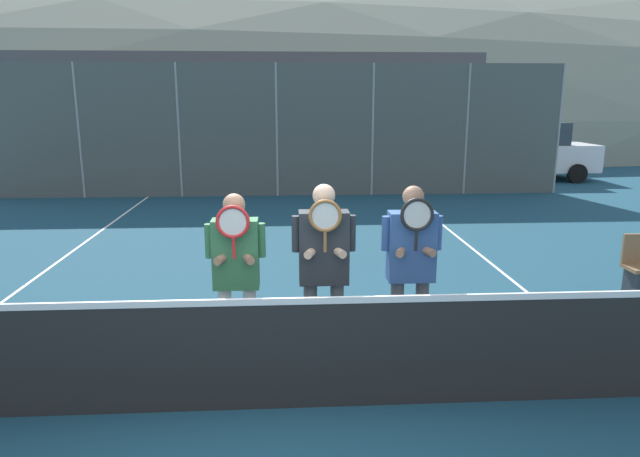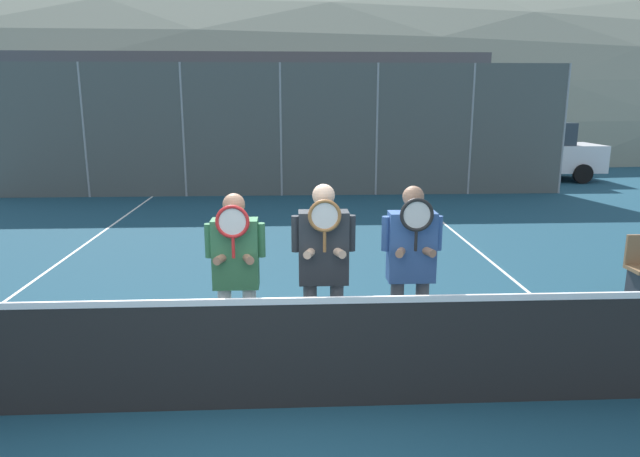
{
  "view_description": "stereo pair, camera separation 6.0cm",
  "coord_description": "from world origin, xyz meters",
  "px_view_note": "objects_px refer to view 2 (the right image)",
  "views": [
    {
      "loc": [
        0.21,
        -4.42,
        2.58
      ],
      "look_at": [
        0.54,
        1.0,
        1.34
      ],
      "focal_mm": 32.0,
      "sensor_mm": 36.0,
      "label": 1
    },
    {
      "loc": [
        0.27,
        -4.42,
        2.58
      ],
      "look_at": [
        0.54,
        1.0,
        1.34
      ],
      "focal_mm": 32.0,
      "sensor_mm": 36.0,
      "label": 2
    }
  ],
  "objects_px": {
    "player_center_left": "(324,262)",
    "player_leftmost": "(236,268)",
    "car_left_of_center": "(360,151)",
    "car_far_left": "(190,154)",
    "player_center_right": "(411,261)",
    "car_center": "(525,151)"
  },
  "relations": [
    {
      "from": "player_center_left",
      "to": "player_leftmost",
      "type": "bearing_deg",
      "value": 177.47
    },
    {
      "from": "car_left_of_center",
      "to": "car_far_left",
      "type": "bearing_deg",
      "value": -175.07
    },
    {
      "from": "player_center_left",
      "to": "car_far_left",
      "type": "xyz_separation_m",
      "value": [
        -3.4,
        12.62,
        -0.15
      ]
    },
    {
      "from": "player_leftmost",
      "to": "car_left_of_center",
      "type": "height_order",
      "value": "car_left_of_center"
    },
    {
      "from": "player_leftmost",
      "to": "car_far_left",
      "type": "relative_size",
      "value": 0.37
    },
    {
      "from": "player_center_left",
      "to": "player_center_right",
      "type": "distance_m",
      "value": 0.85
    },
    {
      "from": "player_center_left",
      "to": "car_center",
      "type": "height_order",
      "value": "car_center"
    },
    {
      "from": "car_left_of_center",
      "to": "player_center_left",
      "type": "bearing_deg",
      "value": -98.31
    },
    {
      "from": "player_center_left",
      "to": "car_far_left",
      "type": "height_order",
      "value": "car_far_left"
    },
    {
      "from": "car_left_of_center",
      "to": "car_center",
      "type": "xyz_separation_m",
      "value": [
        5.31,
        -0.17,
        0.0
      ]
    },
    {
      "from": "player_center_left",
      "to": "player_center_right",
      "type": "bearing_deg",
      "value": 5.23
    },
    {
      "from": "player_center_right",
      "to": "car_left_of_center",
      "type": "relative_size",
      "value": 0.38
    },
    {
      "from": "player_leftmost",
      "to": "car_left_of_center",
      "type": "bearing_deg",
      "value": 78.15
    },
    {
      "from": "player_center_left",
      "to": "car_center",
      "type": "bearing_deg",
      "value": 60.81
    },
    {
      "from": "player_center_left",
      "to": "player_center_right",
      "type": "height_order",
      "value": "player_center_left"
    },
    {
      "from": "player_center_right",
      "to": "player_leftmost",
      "type": "bearing_deg",
      "value": -178.59
    },
    {
      "from": "player_leftmost",
      "to": "car_center",
      "type": "relative_size",
      "value": 0.37
    },
    {
      "from": "player_center_left",
      "to": "car_far_left",
      "type": "distance_m",
      "value": 13.08
    },
    {
      "from": "player_center_left",
      "to": "player_center_right",
      "type": "relative_size",
      "value": 1.02
    },
    {
      "from": "player_center_left",
      "to": "car_left_of_center",
      "type": "distance_m",
      "value": 13.22
    },
    {
      "from": "player_leftmost",
      "to": "player_center_left",
      "type": "bearing_deg",
      "value": -2.53
    },
    {
      "from": "player_leftmost",
      "to": "player_center_left",
      "type": "distance_m",
      "value": 0.83
    }
  ]
}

